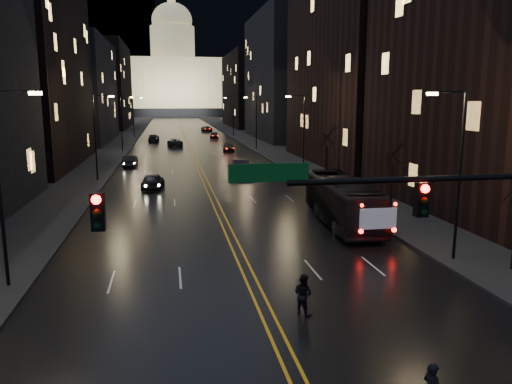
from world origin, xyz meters
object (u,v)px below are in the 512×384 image
oncoming_car_a (153,181)px  receding_car_a (241,167)px  pedestrian_b (303,294)px  oncoming_car_b (130,161)px  traffic_signal (495,213)px  bus (342,201)px

oncoming_car_a → receding_car_a: size_ratio=0.88×
pedestrian_b → oncoming_car_b: bearing=-27.4°
oncoming_car_a → oncoming_car_b: bearing=-71.3°
receding_car_a → oncoming_car_a: bearing=-138.3°
oncoming_car_a → pedestrian_b: (6.65, -29.67, 0.07)m
traffic_signal → oncoming_car_a: traffic_signal is taller
pedestrian_b → oncoming_car_a: bearing=-26.8°
bus → pedestrian_b: bus is taller
oncoming_car_b → receding_car_a: (12.84, -8.96, 0.11)m
traffic_signal → receding_car_a: 42.45m
bus → oncoming_car_a: bus is taller
traffic_signal → oncoming_car_a: size_ratio=3.84×
traffic_signal → pedestrian_b: traffic_signal is taller
bus → pedestrian_b: size_ratio=6.87×
traffic_signal → bus: 19.18m
oncoming_car_a → receding_car_a: 12.20m
bus → oncoming_car_a: (-13.13, 15.92, -0.84)m
traffic_signal → receding_car_a: (-1.54, 42.21, -4.26)m
bus → receding_car_a: bus is taller
bus → oncoming_car_a: bearing=133.7°
bus → pedestrian_b: bearing=-111.1°
traffic_signal → oncoming_car_a: 36.68m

